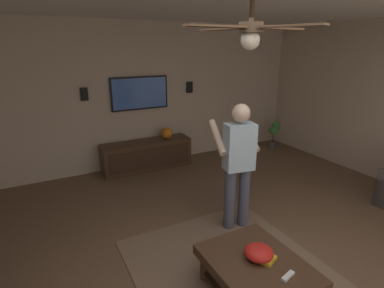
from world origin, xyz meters
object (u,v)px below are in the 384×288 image
at_px(tv, 140,93).
at_px(remote_white, 288,276).
at_px(wall_speaker_left, 189,87).
at_px(potted_plant_short, 274,130).
at_px(media_console, 147,155).
at_px(ceiling_fan, 251,31).
at_px(person_standing, 238,160).
at_px(book, 262,257).
at_px(vase_round, 167,133).
at_px(coffee_table, 256,271).
at_px(bowl, 259,252).
at_px(wall_speaker_right, 84,94).

height_order(tv, remote_white, tv).
bearing_deg(wall_speaker_left, potted_plant_short, -102.02).
bearing_deg(media_console, tv, -180.00).
xyz_separation_m(media_console, ceiling_fan, (-3.12, 0.12, 2.12)).
height_order(person_standing, wall_speaker_left, person_standing).
xyz_separation_m(book, vase_round, (3.46, -0.54, 0.24)).
relative_size(media_console, potted_plant_short, 2.74).
bearing_deg(coffee_table, media_console, -3.09).
height_order(person_standing, ceiling_fan, ceiling_fan).
bearing_deg(ceiling_fan, tv, -2.09).
distance_m(coffee_table, bowl, 0.18).
relative_size(person_standing, potted_plant_short, 2.64).
bearing_deg(ceiling_fan, potted_plant_short, -47.13).
height_order(coffee_table, ceiling_fan, ceiling_fan).
bearing_deg(vase_round, potted_plant_short, -93.46).
bearing_deg(bowl, person_standing, -25.60).
distance_m(tv, wall_speaker_left, 1.06).
distance_m(person_standing, remote_white, 1.51).
height_order(media_console, ceiling_fan, ceiling_fan).
bearing_deg(wall_speaker_right, media_console, -104.37).
bearing_deg(coffee_table, wall_speaker_left, -18.47).
bearing_deg(vase_round, wall_speaker_right, 79.36).
relative_size(coffee_table, media_console, 0.59).
bearing_deg(media_console, ceiling_fan, -2.25).
bearing_deg(tv, remote_white, -1.13).
bearing_deg(person_standing, media_console, 19.45).
bearing_deg(media_console, remote_white, -1.21).
bearing_deg(media_console, person_standing, 8.35).
xyz_separation_m(coffee_table, person_standing, (1.07, -0.54, 0.64)).
relative_size(person_standing, ceiling_fan, 1.36).
distance_m(coffee_table, wall_speaker_right, 4.00).
relative_size(media_console, person_standing, 1.04).
relative_size(vase_round, wall_speaker_left, 1.00).
height_order(wall_speaker_left, ceiling_fan, ceiling_fan).
distance_m(bowl, wall_speaker_right, 3.93).
xyz_separation_m(tv, potted_plant_short, (-0.41, -3.06, -1.02)).
height_order(remote_white, book, book).
bearing_deg(coffee_table, person_standing, -26.77).
relative_size(person_standing, vase_round, 7.45).
distance_m(wall_speaker_left, wall_speaker_right, 2.05).
xyz_separation_m(vase_round, wall_speaker_right, (0.27, 1.41, 0.82)).
relative_size(tv, bowl, 4.06).
relative_size(wall_speaker_left, ceiling_fan, 0.18).
distance_m(potted_plant_short, wall_speaker_left, 2.30).
bearing_deg(coffee_table, ceiling_fan, -10.17).
distance_m(tv, potted_plant_short, 3.25).
xyz_separation_m(media_console, vase_round, (-0.01, -0.42, 0.39)).
distance_m(tv, remote_white, 4.13).
relative_size(bowl, ceiling_fan, 0.22).
distance_m(remote_white, book, 0.29).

